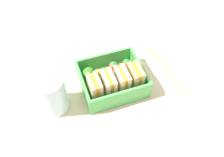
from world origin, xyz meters
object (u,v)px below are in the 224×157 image
at_px(strawberry_left, 114,68).
at_px(sandwich_left, 135,77).
at_px(sandwich_center_left, 122,81).
at_px(carrot_stick_far_left, 103,75).
at_px(strawberry_far_left, 127,65).
at_px(broccoli_floret, 89,74).
at_px(chopstick_pair, 166,69).
at_px(sandwich_center, 109,84).
at_px(drinking_glass, 52,94).
at_px(sandwich_center_right, 95,88).

bearing_deg(strawberry_left, sandwich_left, 122.78).
height_order(sandwich_center_left, carrot_stick_far_left, sandwich_center_left).
xyz_separation_m(sandwich_center_left, strawberry_far_left, (-0.03, -0.05, -0.01)).
relative_size(broccoli_floret, chopstick_pair, 0.21).
bearing_deg(carrot_stick_far_left, strawberry_far_left, -177.10).
distance_m(sandwich_center, broccoli_floret, 0.06).
bearing_deg(drinking_glass, broccoli_floret, -157.94).
relative_size(sandwich_center_right, strawberry_left, 1.66).
bearing_deg(sandwich_center_left, chopstick_pair, -169.75).
bearing_deg(sandwich_center_left, carrot_stick_far_left, -56.69).
bearing_deg(sandwich_center, strawberry_far_left, -141.21).
xyz_separation_m(sandwich_left, carrot_stick_far_left, (0.07, -0.05, -0.02)).
bearing_deg(sandwich_center, chopstick_pair, -171.76).
xyz_separation_m(strawberry_far_left, broccoli_floret, (0.10, 0.00, 0.01)).
bearing_deg(drinking_glass, strawberry_left, -164.96).
relative_size(sandwich_center_left, carrot_stick_far_left, 1.55).
bearing_deg(carrot_stick_far_left, strawberry_left, -170.98).
bearing_deg(drinking_glass, sandwich_center_right, 172.77).
bearing_deg(sandwich_center_right, drinking_glass, -7.23).
bearing_deg(carrot_stick_far_left, chopstick_pair, 171.14).
bearing_deg(sandwich_center_left, drinking_glass, -4.27).
distance_m(sandwich_center_left, strawberry_left, 0.06).
height_order(broccoli_floret, chopstick_pair, broccoli_floret).
bearing_deg(broccoli_floret, sandwich_center_right, 89.93).
bearing_deg(strawberry_left, sandwich_center_right, 40.46).
distance_m(strawberry_far_left, strawberry_left, 0.04).
height_order(sandwich_center, strawberry_far_left, sandwich_center).
distance_m(sandwich_left, sandwich_center, 0.07).
relative_size(carrot_stick_far_left, broccoli_floret, 0.97).
bearing_deg(strawberry_left, drinking_glass, 15.04).
distance_m(sandwich_center_right, broccoli_floret, 0.05).
height_order(sandwich_center, drinking_glass, drinking_glass).
bearing_deg(carrot_stick_far_left, drinking_glass, 16.43).
height_order(sandwich_left, sandwich_center, same).
distance_m(sandwich_center_right, chopstick_pair, 0.21).
bearing_deg(sandwich_left, sandwich_center_left, 0.00).
xyz_separation_m(sandwich_center_right, carrot_stick_far_left, (-0.03, -0.05, -0.02)).
relative_size(broccoli_floret, drinking_glass, 0.42).
bearing_deg(sandwich_center_left, sandwich_center_right, 0.00).
bearing_deg(carrot_stick_far_left, sandwich_left, 142.89).
bearing_deg(sandwich_center_left, strawberry_left, -87.80).
xyz_separation_m(carrot_stick_far_left, broccoli_floret, (0.03, -0.00, 0.02)).
xyz_separation_m(chopstick_pair, drinking_glass, (0.30, 0.01, 0.05)).
distance_m(sandwich_left, broccoli_floret, 0.11).
relative_size(carrot_stick_far_left, chopstick_pair, 0.21).
height_order(broccoli_floret, drinking_glass, drinking_glass).
xyz_separation_m(sandwich_center_left, drinking_glass, (0.16, -0.01, 0.01)).
relative_size(strawberry_left, drinking_glass, 0.37).
xyz_separation_m(sandwich_center_left, sandwich_center_right, (0.07, 0.00, 0.00)).
distance_m(sandwich_center, sandwich_center_right, 0.03).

